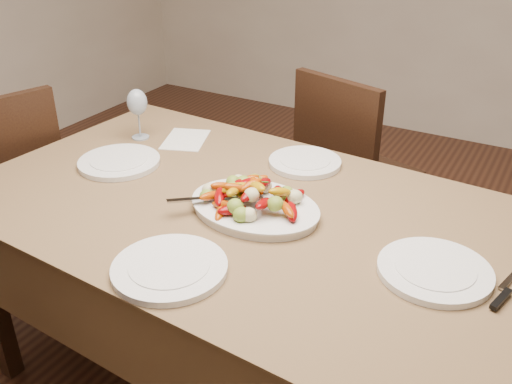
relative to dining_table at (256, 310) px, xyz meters
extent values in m
cube|color=brown|center=(0.00, 0.00, 0.00)|extent=(1.90, 1.16, 0.76)
ellipsoid|color=white|center=(0.00, -0.01, 0.39)|extent=(0.41, 0.31, 0.02)
cylinder|color=white|center=(-0.57, 0.04, 0.39)|extent=(0.28, 0.28, 0.02)
cylinder|color=white|center=(0.54, -0.05, 0.39)|extent=(0.28, 0.28, 0.02)
cylinder|color=white|center=(-0.01, 0.36, 0.39)|extent=(0.25, 0.25, 0.02)
cylinder|color=white|center=(-0.04, -0.37, 0.39)|extent=(0.29, 0.29, 0.02)
cube|color=silver|center=(-0.50, 0.33, 0.38)|extent=(0.22, 0.25, 0.00)
camera|label=1|loc=(0.73, -1.28, 1.23)|focal=40.00mm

